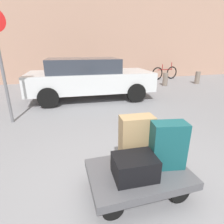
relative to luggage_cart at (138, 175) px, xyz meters
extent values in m
plane|color=gray|center=(0.00, 0.00, -0.27)|extent=(60.00, 60.00, 0.00)
cube|color=#4C4C51|center=(0.00, 0.00, 0.02)|extent=(1.22, 0.82, 0.10)
cylinder|color=black|center=(0.42, 0.28, -0.15)|extent=(0.24, 0.06, 0.24)
cylinder|color=black|center=(0.42, -0.28, -0.15)|extent=(0.24, 0.06, 0.24)
cylinder|color=black|center=(-0.42, 0.28, -0.15)|extent=(0.24, 0.06, 0.24)
cylinder|color=black|center=(-0.42, -0.28, -0.15)|extent=(0.24, 0.06, 0.24)
cube|color=#9E7F56|center=(0.07, 0.26, 0.37)|extent=(0.45, 0.26, 0.61)
cube|color=#144C51|center=(0.37, -0.01, 0.37)|extent=(0.45, 0.30, 0.59)
cube|color=black|center=(-0.10, -0.09, 0.20)|extent=(0.50, 0.39, 0.27)
cube|color=silver|center=(0.23, 4.76, 0.37)|extent=(4.39, 2.02, 0.64)
cube|color=#2D333D|center=(-0.02, 4.78, 0.92)|extent=(2.49, 1.71, 0.46)
cylinder|color=black|center=(1.69, 5.54, 0.05)|extent=(0.65, 0.25, 0.64)
cylinder|color=black|center=(1.60, 3.84, 0.05)|extent=(0.65, 0.25, 0.64)
cylinder|color=black|center=(-1.15, 5.69, 0.05)|extent=(0.65, 0.25, 0.64)
cylinder|color=black|center=(-1.23, 3.99, 0.05)|extent=(0.65, 0.25, 0.64)
torus|color=black|center=(4.56, 7.68, 0.09)|extent=(0.72, 0.15, 0.72)
torus|color=black|center=(5.60, 7.81, 0.09)|extent=(0.72, 0.15, 0.72)
cylinder|color=maroon|center=(5.08, 7.75, 0.29)|extent=(1.00, 0.17, 0.04)
cylinder|color=maroon|center=(4.88, 7.72, 0.44)|extent=(0.04, 0.04, 0.30)
cylinder|color=maroon|center=(5.53, 7.80, 0.49)|extent=(0.04, 0.04, 0.40)
cylinder|color=#72665B|center=(2.81, 6.06, 0.04)|extent=(0.24, 0.24, 0.62)
cylinder|color=#72665B|center=(4.10, 6.06, 0.04)|extent=(0.24, 0.24, 0.62)
cylinder|color=#72665B|center=(5.97, 6.06, 0.04)|extent=(0.24, 0.24, 0.62)
cylinder|color=slate|center=(-2.08, 3.02, 1.01)|extent=(0.07, 0.07, 2.56)
camera|label=1|loc=(-0.83, -1.69, 1.50)|focal=28.92mm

